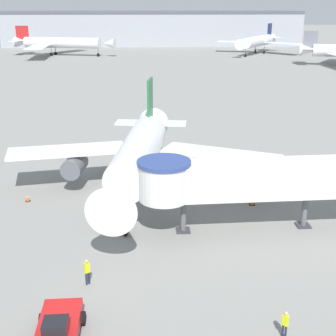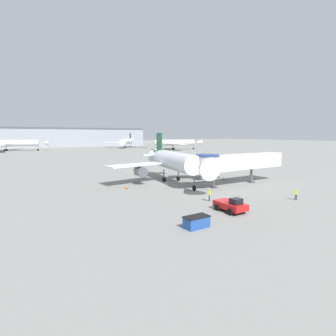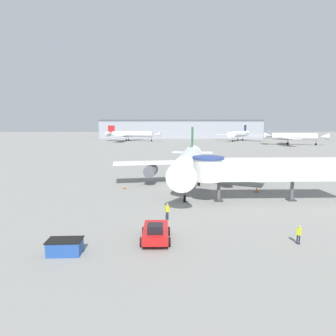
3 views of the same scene
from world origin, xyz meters
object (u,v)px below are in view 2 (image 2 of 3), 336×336
at_px(traffic_cone_apron_front, 222,207).
at_px(ground_crew_marshaller, 209,194).
at_px(service_container_blue, 196,222).
at_px(main_airplane, 174,162).
at_px(background_jet_navy_tail, 127,141).
at_px(jet_bridge, 236,162).
at_px(pushback_tug_red, 231,205).
at_px(ground_crew_wing_walker, 296,193).
at_px(traffic_cone_starboard_wing, 223,178).
at_px(background_jet_gray_tail, 176,143).
at_px(traffic_cone_port_wing, 127,187).
at_px(background_jet_red_tail, 10,143).

distance_m(traffic_cone_apron_front, ground_crew_marshaller, 4.31).
bearing_deg(service_container_blue, main_airplane, 63.17).
relative_size(service_container_blue, background_jet_navy_tail, 0.09).
xyz_separation_m(main_airplane, service_container_blue, (-11.41, -22.56, -3.50)).
bearing_deg(main_airplane, jet_bridge, -33.04).
height_order(pushback_tug_red, ground_crew_wing_walker, pushback_tug_red).
xyz_separation_m(jet_bridge, traffic_cone_apron_front, (-13.62, -11.30, -3.88)).
bearing_deg(service_container_blue, traffic_cone_apron_front, 27.96).
bearing_deg(background_jet_navy_tail, ground_crew_wing_walker, -70.39).
distance_m(main_airplane, traffic_cone_apron_front, 20.01).
bearing_deg(service_container_blue, pushback_tug_red, 18.43).
height_order(service_container_blue, traffic_cone_starboard_wing, service_container_blue).
bearing_deg(background_jet_gray_tail, traffic_cone_port_wing, 160.59).
relative_size(main_airplane, ground_crew_marshaller, 14.77).
distance_m(jet_bridge, background_jet_gray_tail, 116.24).
bearing_deg(background_jet_red_tail, traffic_cone_starboard_wing, -148.44).
relative_size(service_container_blue, background_jet_red_tail, 0.07).
relative_size(jet_bridge, background_jet_red_tail, 0.52).
height_order(traffic_cone_apron_front, background_jet_gray_tail, background_jet_gray_tail).
xyz_separation_m(pushback_tug_red, background_jet_red_tail, (-23.43, 151.89, 3.64)).
distance_m(traffic_cone_starboard_wing, traffic_cone_port_wing, 20.42).
bearing_deg(traffic_cone_port_wing, pushback_tug_red, -73.00).
distance_m(jet_bridge, traffic_cone_starboard_wing, 6.16).
distance_m(service_container_blue, traffic_cone_port_wing, 21.51).
height_order(traffic_cone_apron_front, ground_crew_wing_walker, ground_crew_wing_walker).
xyz_separation_m(service_container_blue, traffic_cone_apron_front, (6.59, 3.50, -0.22)).
height_order(traffic_cone_port_wing, background_jet_red_tail, background_jet_red_tail).
height_order(traffic_cone_apron_front, background_jet_navy_tail, background_jet_navy_tail).
distance_m(main_airplane, background_jet_red_tail, 134.57).
bearing_deg(background_jet_gray_tail, jet_bridge, 170.17).
bearing_deg(main_airplane, traffic_cone_apron_front, -95.83).
height_order(pushback_tug_red, traffic_cone_apron_front, pushback_tug_red).
height_order(ground_crew_marshaller, ground_crew_wing_walker, ground_crew_marshaller).
height_order(traffic_cone_starboard_wing, background_jet_red_tail, background_jet_red_tail).
bearing_deg(ground_crew_marshaller, pushback_tug_red, -133.55).
bearing_deg(pushback_tug_red, background_jet_red_tail, 97.99).
bearing_deg(background_jet_red_tail, traffic_cone_apron_front, -155.44).
bearing_deg(main_airplane, ground_crew_marshaller, -94.76).
bearing_deg(ground_crew_marshaller, background_jet_gray_tail, 26.57).
height_order(ground_crew_wing_walker, background_jet_gray_tail, background_jet_gray_tail).
relative_size(background_jet_red_tail, background_jet_gray_tail, 1.30).
relative_size(traffic_cone_apron_front, ground_crew_marshaller, 0.44).
bearing_deg(jet_bridge, traffic_cone_port_wing, 159.17).
height_order(main_airplane, pushback_tug_red, main_airplane).
distance_m(ground_crew_marshaller, ground_crew_wing_walker, 12.50).
bearing_deg(ground_crew_wing_walker, background_jet_navy_tail, 123.82).
distance_m(jet_bridge, pushback_tug_red, 18.55).
xyz_separation_m(traffic_cone_apron_front, background_jet_navy_tail, (48.83, 152.52, 4.21)).
height_order(jet_bridge, traffic_cone_apron_front, jet_bridge).
height_order(main_airplane, service_container_blue, main_airplane).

